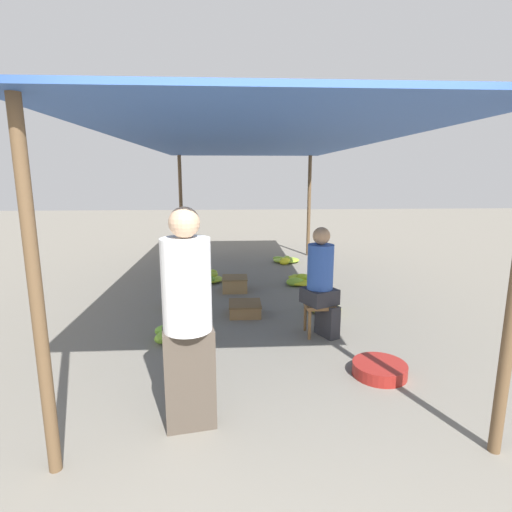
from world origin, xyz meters
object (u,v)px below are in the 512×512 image
Objects in this scene: banana_pile_left_0 at (176,330)px; crate_near at (235,284)px; vendor_seated at (322,281)px; banana_pile_right_0 at (285,260)px; vendor_foreground at (188,318)px; banana_pile_left_2 at (182,303)px; banana_pile_right_2 at (327,305)px; crate_mid at (245,309)px; stool at (319,309)px; basin_black at (379,369)px; banana_pile_right_1 at (302,281)px; banana_pile_left_1 at (208,276)px.

banana_pile_left_0 reaches higher than crate_near.
vendor_seated reaches higher than banana_pile_right_0.
vendor_foreground is at bearing -78.63° from banana_pile_left_0.
vendor_seated reaches higher than banana_pile_left_2.
crate_near is (-1.26, 1.12, 0.02)m from banana_pile_right_2.
vendor_seated is at bearing -40.48° from crate_mid.
stool reaches higher than basin_black.
banana_pile_left_2 is at bearing -122.37° from banana_pile_right_0.
crate_mid is (-1.04, -1.51, 0.03)m from banana_pile_right_1.
banana_pile_right_2 is (-0.09, 1.78, 0.04)m from basin_black.
crate_near is (0.47, -0.61, 0.02)m from banana_pile_left_1.
banana_pile_left_0 is 2.10m from banana_pile_right_2.
banana_pile_right_2 is at bearing 71.22° from vendor_seated.
banana_pile_left_0 reaches higher than banana_pile_right_0.
basin_black is 1.18× the size of crate_mid.
banana_pile_left_1 is at bearing 127.56° from crate_near.
crate_near is at bearing -52.44° from banana_pile_left_1.
vendor_seated is (0.02, -0.01, 0.35)m from stool.
crate_near is at bearing 96.33° from crate_mid.
crate_near is at bearing 138.45° from banana_pile_right_2.
vendor_seated reaches higher than banana_pile_right_2.
banana_pile_left_1 is 1.25× the size of banana_pile_right_2.
banana_pile_right_0 is at bearing 57.63° from banana_pile_left_2.
stool is 0.65× the size of banana_pile_right_0.
vendor_foreground is 4.28m from banana_pile_right_1.
banana_pile_left_2 is at bearing 149.22° from stool.
banana_pile_right_2 is (1.62, 2.45, -0.76)m from vendor_foreground.
banana_pile_left_2 is 3.50m from banana_pile_right_0.
stool is 0.35m from vendor_seated.
vendor_foreground reaches higher than crate_mid.
stool is 0.74× the size of banana_pile_left_2.
banana_pile_left_0 reaches higher than crate_mid.
banana_pile_left_2 is 1.21× the size of crate_mid.
crate_mid is at bearing -124.74° from banana_pile_right_1.
vendor_foreground reaches higher than banana_pile_left_1.
banana_pile_right_2 is (0.09, -1.47, 0.04)m from banana_pile_right_1.
banana_pile_left_1 is (-1.45, 2.49, -0.21)m from stool.
vendor_foreground reaches higher than banana_pile_right_2.
vendor_seated reaches higher than banana_pile_right_1.
crate_near is (0.36, 3.57, -0.74)m from vendor_foreground.
crate_mid is (0.13, -1.15, -0.03)m from crate_near.
banana_pile_right_0 is 1.24× the size of banana_pile_right_2.
banana_pile_left_1 is 2.44m from banana_pile_right_2.
basin_black is 0.97× the size of banana_pile_left_2.
banana_pile_right_1 reaches higher than crate_mid.
banana_pile_right_1 is at bearing 85.48° from vendor_seated.
banana_pile_right_0 is at bearing 88.28° from vendor_seated.
stool is at bearing -59.90° from banana_pile_left_1.
banana_pile_right_2 is at bearing 20.83° from banana_pile_left_0.
banana_pile_right_2 reaches higher than basin_black.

